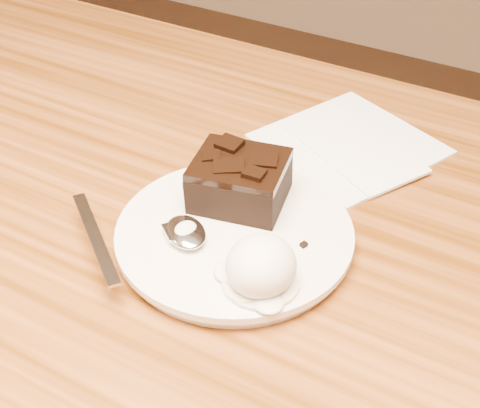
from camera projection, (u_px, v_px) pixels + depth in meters
The scene contains 9 objects.
plate at pixel (234, 237), 0.62m from camera, with size 0.22×0.22×0.02m, color silver.
brownie at pixel (240, 183), 0.64m from camera, with size 0.08×0.07×0.04m, color black.
ice_cream_scoop at pixel (261, 265), 0.55m from camera, with size 0.06×0.06×0.05m, color white.
melt_puddle at pixel (261, 282), 0.56m from camera, with size 0.06×0.06×0.00m, color white.
spoon at pixel (186, 233), 0.60m from camera, with size 0.04×0.19×0.01m, color silver, non-canonical shape.
napkin at pixel (349, 143), 0.75m from camera, with size 0.16×0.16×0.01m, color white.
crumb_a at pixel (304, 245), 0.60m from camera, with size 0.01×0.01×0.00m, color black.
crumb_b at pixel (219, 275), 0.57m from camera, with size 0.01×0.01×0.00m, color black.
crumb_c at pixel (269, 268), 0.57m from camera, with size 0.01×0.00×0.00m, color black.
Camera 1 is at (0.34, -0.38, 1.17)m, focal length 51.18 mm.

